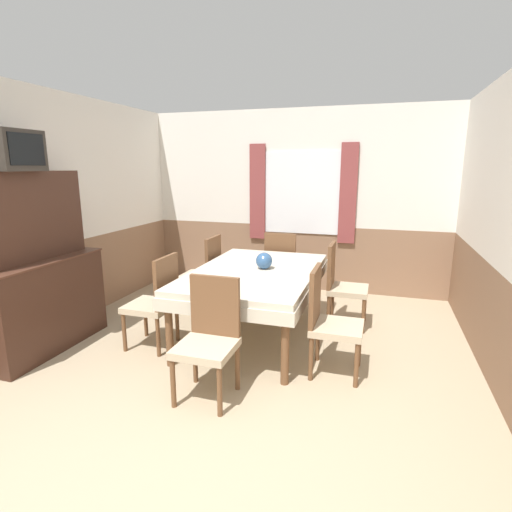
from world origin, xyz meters
TOP-DOWN VIEW (x-y plane):
  - ground_plane at (0.00, 0.00)m, footprint 16.00×16.00m
  - wall_back at (0.01, 4.11)m, footprint 4.74×0.10m
  - wall_left at (-2.19, 2.04)m, footprint 0.05×4.48m
  - wall_right at (2.19, 2.04)m, footprint 0.05×4.48m
  - dining_table at (-0.02, 2.24)m, footprint 1.27×1.97m
  - chair_left_near at (-0.87, 1.67)m, footprint 0.44×0.44m
  - chair_head_window at (-0.02, 3.45)m, footprint 0.44×0.44m
  - chair_right_far at (0.84, 2.82)m, footprint 0.44×0.44m
  - chair_left_far at (-0.87, 2.82)m, footprint 0.44×0.44m
  - chair_head_near at (-0.02, 1.03)m, footprint 0.44×0.44m
  - chair_right_near at (0.84, 1.67)m, footprint 0.44×0.44m
  - sideboard at (-1.95, 1.31)m, footprint 0.46×1.30m
  - tv at (-1.90, 1.17)m, footprint 0.29×0.45m
  - vase at (0.06, 2.31)m, footprint 0.18×0.18m

SIDE VIEW (x-z plane):
  - ground_plane at x=0.00m, z-range 0.00..0.00m
  - chair_left_near at x=-0.87m, z-range 0.03..0.98m
  - chair_head_window at x=-0.02m, z-range 0.03..0.98m
  - chair_right_far at x=0.84m, z-range 0.03..0.98m
  - chair_left_far at x=-0.87m, z-range 0.03..0.98m
  - chair_head_near at x=-0.02m, z-range 0.03..0.98m
  - chair_right_near at x=0.84m, z-range 0.03..0.98m
  - dining_table at x=-0.02m, z-range 0.27..1.00m
  - sideboard at x=-1.95m, z-range -0.14..1.61m
  - vase at x=0.06m, z-range 0.73..0.91m
  - wall_left at x=-2.19m, z-range 0.00..2.60m
  - wall_right at x=2.19m, z-range 0.00..2.60m
  - wall_back at x=0.01m, z-range 0.01..2.61m
  - tv at x=-1.90m, z-range 1.76..2.12m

